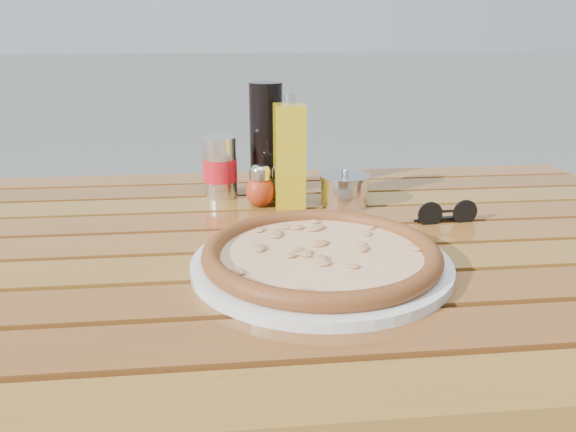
{
  "coord_description": "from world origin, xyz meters",
  "views": [
    {
      "loc": [
        -0.09,
        -0.84,
        1.06
      ],
      "look_at": [
        0.0,
        0.02,
        0.78
      ],
      "focal_mm": 35.0,
      "sensor_mm": 36.0,
      "label": 1
    }
  ],
  "objects": [
    {
      "name": "dark_bottle",
      "position": [
        -0.02,
        0.28,
        0.86
      ],
      "size": [
        0.08,
        0.08,
        0.22
      ],
      "primitive_type": "cylinder",
      "rotation": [
        0.0,
        0.0,
        0.27
      ],
      "color": "black",
      "rests_on": "table"
    },
    {
      "name": "olive_oil_cruet",
      "position": [
        0.02,
        0.17,
        0.85
      ],
      "size": [
        0.06,
        0.06,
        0.21
      ],
      "rotation": [
        0.0,
        0.0,
        0.01
      ],
      "color": "gold",
      "rests_on": "table"
    },
    {
      "name": "soda_can",
      "position": [
        -0.11,
        0.25,
        0.81
      ],
      "size": [
        0.08,
        0.08,
        0.12
      ],
      "rotation": [
        0.0,
        0.0,
        -0.16
      ],
      "color": "silver",
      "rests_on": "table"
    },
    {
      "name": "pizza",
      "position": [
        0.03,
        -0.13,
        0.77
      ],
      "size": [
        0.39,
        0.39,
        0.03
      ],
      "rotation": [
        0.0,
        0.0,
        -0.22
      ],
      "color": "#FFE5B6",
      "rests_on": "plate"
    },
    {
      "name": "table",
      "position": [
        0.0,
        -0.0,
        0.67
      ],
      "size": [
        1.4,
        0.9,
        0.75
      ],
      "color": "#39230C",
      "rests_on": "ground"
    },
    {
      "name": "plate",
      "position": [
        0.03,
        -0.13,
        0.76
      ],
      "size": [
        0.43,
        0.43,
        0.01
      ],
      "primitive_type": "cylinder",
      "rotation": [
        0.0,
        0.0,
        -0.22
      ],
      "color": "silver",
      "rests_on": "table"
    },
    {
      "name": "parmesan_tin",
      "position": [
        0.12,
        0.17,
        0.78
      ],
      "size": [
        0.11,
        0.11,
        0.07
      ],
      "rotation": [
        0.0,
        0.0,
        0.12
      ],
      "color": "silver",
      "rests_on": "table"
    },
    {
      "name": "sunglasses",
      "position": [
        0.28,
        0.04,
        0.77
      ],
      "size": [
        0.11,
        0.03,
        0.04
      ],
      "rotation": [
        0.0,
        0.0,
        0.08
      ],
      "color": "black",
      "rests_on": "table"
    },
    {
      "name": "oregano_shaker",
      "position": [
        0.01,
        0.19,
        0.79
      ],
      "size": [
        0.07,
        0.07,
        0.08
      ],
      "rotation": [
        0.0,
        0.0,
        -0.28
      ],
      "color": "#393E18",
      "rests_on": "table"
    },
    {
      "name": "pepper_shaker",
      "position": [
        -0.04,
        0.17,
        0.79
      ],
      "size": [
        0.07,
        0.07,
        0.08
      ],
      "rotation": [
        0.0,
        0.0,
        0.24
      ],
      "color": "#B83415",
      "rests_on": "table"
    }
  ]
}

